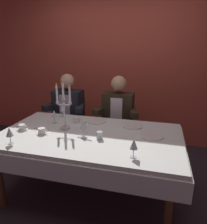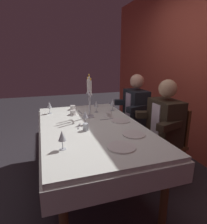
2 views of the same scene
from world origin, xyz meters
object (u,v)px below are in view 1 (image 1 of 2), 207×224
wine_glass_0 (54,114)px  wine_glass_3 (83,125)px  dinner_plate_0 (133,126)px  wine_glass_4 (62,108)px  dinner_plate_2 (97,121)px  wine_glass_2 (134,145)px  seated_diner_0 (69,107)px  candelabra (64,110)px  dining_table (89,144)px  coffee_cup_0 (77,120)px  wine_glass_1 (9,132)px  coffee_cup_1 (22,127)px  seated_diner_1 (118,111)px  coffee_cup_2 (42,131)px  water_tumbler_0 (100,135)px  dinner_plate_1 (151,136)px

wine_glass_0 → wine_glass_3: bearing=-29.4°
dinner_plate_0 → wine_glass_4: 0.95m
dinner_plate_2 → wine_glass_0: 0.52m
wine_glass_2 → seated_diner_0: seated_diner_0 is taller
candelabra → wine_glass_2: candelabra is taller
dining_table → dinner_plate_0: (0.41, 0.33, 0.13)m
wine_glass_2 → wine_glass_0: bearing=150.3°
dining_table → coffee_cup_0: coffee_cup_0 is taller
candelabra → wine_glass_1: (-0.34, -0.48, -0.10)m
wine_glass_2 → coffee_cup_1: (-1.26, 0.29, -0.09)m
wine_glass_2 → seated_diner_1: 1.32m
dinner_plate_2 → coffee_cup_0: (-0.23, -0.07, 0.02)m
dining_table → coffee_cup_0: size_ratio=14.70×
seated_diner_0 → dinner_plate_2: bearing=-40.7°
coffee_cup_0 → coffee_cup_2: size_ratio=1.00×
dinner_plate_0 → wine_glass_1: (-1.05, -0.75, 0.11)m
candelabra → wine_glass_0: (-0.20, 0.14, -0.10)m
dining_table → wine_glass_1: wine_glass_1 is taller
candelabra → water_tumbler_0: bearing=-19.1°
wine_glass_0 → coffee_cup_0: size_ratio=1.24×
wine_glass_3 → coffee_cup_2: bearing=-171.3°
candelabra → dinner_plate_0: size_ratio=2.45×
dinner_plate_1 → coffee_cup_2: size_ratio=1.85×
wine_glass_0 → wine_glass_2: (1.02, -0.58, -0.00)m
dinner_plate_2 → wine_glass_0: (-0.48, -0.17, 0.11)m
candelabra → coffee_cup_1: bearing=-162.2°
seated_diner_1 → wine_glass_2: bearing=-73.3°
dinner_plate_0 → seated_diner_1: size_ratio=0.18×
dinner_plate_2 → wine_glass_2: bearing=-54.2°
dining_table → seated_diner_1: size_ratio=1.56×
dinner_plate_0 → wine_glass_3: (-0.46, -0.38, 0.11)m
dinner_plate_0 → dinner_plate_2: (-0.44, 0.04, 0.00)m
wine_glass_3 → seated_diner_1: (0.18, 0.94, -0.12)m
wine_glass_2 → wine_glass_4: same height
dinner_plate_0 → wine_glass_3: size_ratio=1.36×
wine_glass_0 → wine_glass_3: 0.53m
candelabra → wine_glass_2: size_ratio=3.35×
wine_glass_3 → coffee_cup_0: bearing=121.1°
dinner_plate_2 → seated_diner_0: seated_diner_0 is taller
seated_diner_0 → coffee_cup_2: bearing=-82.1°
wine_glass_4 → coffee_cup_0: (0.26, -0.15, -0.09)m
seated_diner_1 → seated_diner_0: bearing=180.0°
dinner_plate_2 → wine_glass_3: wine_glass_3 is taller
wine_glass_0 → coffee_cup_1: size_ratio=1.24×
wine_glass_0 → dining_table: bearing=-21.9°
wine_glass_0 → wine_glass_1: size_ratio=1.00×
wine_glass_2 → coffee_cup_0: 1.03m
dinner_plate_0 → wine_glass_0: (-0.92, -0.12, 0.11)m
candelabra → coffee_cup_0: 0.31m
wine_glass_1 → wine_glass_0: bearing=77.8°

